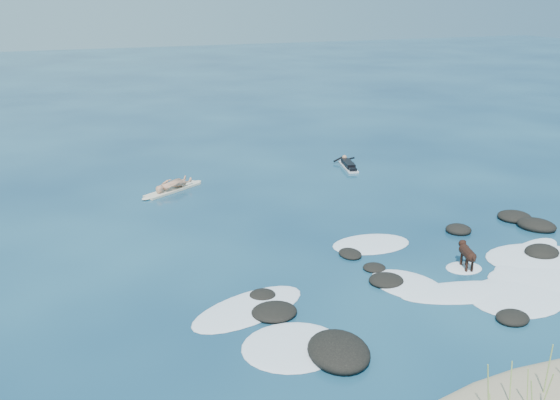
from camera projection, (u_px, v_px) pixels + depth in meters
name	position (u px, v px, depth m)	size (l,w,h in m)	color
ground	(370.00, 263.00, 18.55)	(160.00, 160.00, 0.00)	#0A2642
reef_rocks	(458.00, 277.00, 17.41)	(11.88, 7.78, 0.52)	black
breaking_foam	(454.00, 282.00, 17.33)	(12.91, 6.91, 0.12)	white
standing_surfer_rig	(172.00, 174.00, 25.05)	(2.93, 1.91, 1.84)	beige
paddling_surfer_rig	(348.00, 165.00, 28.62)	(1.19, 2.33, 0.40)	silver
dog	(467.00, 253.00, 17.98)	(0.55, 1.19, 0.78)	black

